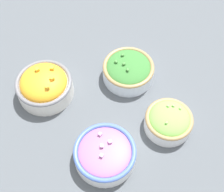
# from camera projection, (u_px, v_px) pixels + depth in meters

# --- Properties ---
(ground_plane) EXTENTS (3.00, 3.00, 0.00)m
(ground_plane) POSITION_uv_depth(u_px,v_px,m) (112.00, 102.00, 0.89)
(ground_plane) COLOR #4C5156
(bowl_red_onion) EXTENTS (0.16, 0.16, 0.06)m
(bowl_red_onion) POSITION_uv_depth(u_px,v_px,m) (105.00, 154.00, 0.77)
(bowl_red_onion) COLOR white
(bowl_red_onion) RESTS_ON ground_plane
(bowl_broccoli) EXTENTS (0.15, 0.15, 0.07)m
(bowl_broccoli) POSITION_uv_depth(u_px,v_px,m) (128.00, 70.00, 0.91)
(bowl_broccoli) COLOR silver
(bowl_broccoli) RESTS_ON ground_plane
(bowl_squash) EXTENTS (0.16, 0.16, 0.09)m
(bowl_squash) POSITION_uv_depth(u_px,v_px,m) (44.00, 85.00, 0.87)
(bowl_squash) COLOR silver
(bowl_squash) RESTS_ON ground_plane
(bowl_lettuce) EXTENTS (0.13, 0.13, 0.07)m
(bowl_lettuce) POSITION_uv_depth(u_px,v_px,m) (169.00, 121.00, 0.82)
(bowl_lettuce) COLOR white
(bowl_lettuce) RESTS_ON ground_plane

